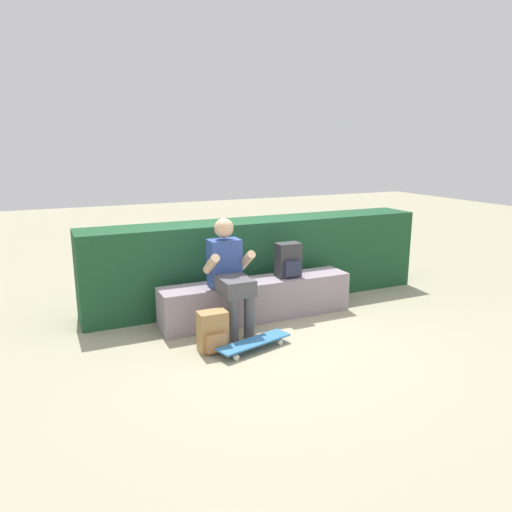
{
  "coord_description": "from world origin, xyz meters",
  "views": [
    {
      "loc": [
        -2.22,
        -4.37,
        1.98
      ],
      "look_at": [
        -0.04,
        0.37,
        0.76
      ],
      "focal_mm": 33.67,
      "sensor_mm": 36.0,
      "label": 1
    }
  ],
  "objects_px": {
    "person_skater": "(229,272)",
    "backpack_on_bench": "(288,260)",
    "bench_main": "(257,299)",
    "skateboard_near_person": "(254,342)",
    "backpack_on_ground": "(213,332)"
  },
  "relations": [
    {
      "from": "bench_main",
      "to": "person_skater",
      "type": "relative_size",
      "value": 1.87
    },
    {
      "from": "backpack_on_bench",
      "to": "backpack_on_ground",
      "type": "height_order",
      "value": "backpack_on_bench"
    },
    {
      "from": "skateboard_near_person",
      "to": "backpack_on_bench",
      "type": "distance_m",
      "value": 1.25
    },
    {
      "from": "bench_main",
      "to": "person_skater",
      "type": "height_order",
      "value": "person_skater"
    },
    {
      "from": "skateboard_near_person",
      "to": "backpack_on_bench",
      "type": "relative_size",
      "value": 2.06
    },
    {
      "from": "person_skater",
      "to": "skateboard_near_person",
      "type": "height_order",
      "value": "person_skater"
    },
    {
      "from": "bench_main",
      "to": "person_skater",
      "type": "bearing_deg",
      "value": -153.85
    },
    {
      "from": "backpack_on_bench",
      "to": "backpack_on_ground",
      "type": "xyz_separation_m",
      "value": [
        -1.17,
        -0.63,
        -0.46
      ]
    },
    {
      "from": "backpack_on_bench",
      "to": "bench_main",
      "type": "bearing_deg",
      "value": 178.64
    },
    {
      "from": "backpack_on_ground",
      "to": "skateboard_near_person",
      "type": "bearing_deg",
      "value": -21.65
    },
    {
      "from": "bench_main",
      "to": "person_skater",
      "type": "distance_m",
      "value": 0.64
    },
    {
      "from": "backpack_on_bench",
      "to": "backpack_on_ground",
      "type": "bearing_deg",
      "value": -151.74
    },
    {
      "from": "person_skater",
      "to": "backpack_on_bench",
      "type": "relative_size",
      "value": 3.03
    },
    {
      "from": "bench_main",
      "to": "backpack_on_bench",
      "type": "xyz_separation_m",
      "value": [
        0.4,
        -0.01,
        0.42
      ]
    },
    {
      "from": "person_skater",
      "to": "backpack_on_bench",
      "type": "distance_m",
      "value": 0.84
    }
  ]
}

